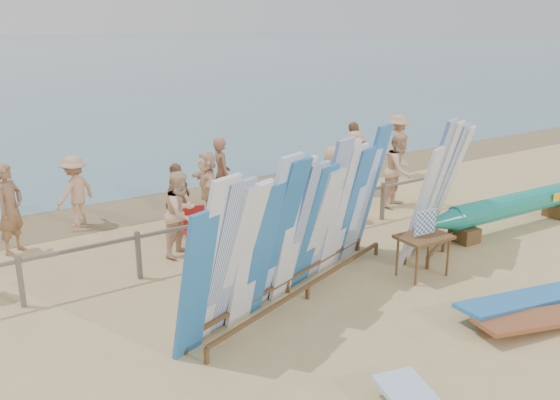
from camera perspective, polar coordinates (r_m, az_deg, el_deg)
ground at (r=9.70m, az=4.75°, el=-10.80°), size 160.00×160.00×0.00m
wet_sand_strip at (r=15.54m, az=-12.09°, el=-0.40°), size 40.00×2.60×0.01m
fence at (r=11.73m, az=-4.39°, el=-2.45°), size 12.08×0.08×0.90m
main_surfboard_rack at (r=9.78m, az=1.75°, el=-2.92°), size 5.23×2.35×2.65m
side_surfboard_rack at (r=12.19m, az=14.81°, el=0.84°), size 2.47×1.65×2.78m
outrigger_canoe at (r=14.28m, az=21.73°, el=-0.52°), size 5.90×0.76×0.84m
vendor_table at (r=11.14m, az=13.57°, el=-5.12°), size 0.98×0.71×1.26m
flat_board_d at (r=10.57m, az=22.30°, el=-9.66°), size 2.73×0.74×0.33m
flat_board_c at (r=10.23m, az=24.60°, el=-10.85°), size 2.76×1.11×0.27m
beach_chair_left at (r=12.51m, az=-8.08°, el=-3.29°), size 0.60×0.61×0.79m
beach_chair_right at (r=13.37m, az=-1.17°, el=-1.81°), size 0.61×0.62×0.78m
stroller at (r=14.04m, az=3.55°, el=0.01°), size 0.59×0.83×1.11m
beachgoer_5 at (r=14.32m, az=-7.03°, el=1.61°), size 0.78×1.50×1.55m
beachgoer_9 at (r=16.09m, az=7.16°, el=3.59°), size 1.18×0.67×1.71m
beachgoer_7 at (r=14.52m, az=-5.64°, el=2.45°), size 0.48×0.72×1.83m
beachgoer_8 at (r=15.13m, az=11.37°, el=2.87°), size 1.01×0.74×1.88m
beachgoer_10 at (r=16.51m, az=7.08°, el=4.24°), size 1.17×0.66×1.89m
beachgoer_4 at (r=12.93m, az=-9.81°, el=0.01°), size 1.01×0.90×1.63m
beachgoer_extra_0 at (r=18.25m, az=11.20°, el=5.19°), size 1.29×0.81×1.86m
beachgoer_2 at (r=11.84m, az=-9.47°, el=-1.29°), size 0.92×0.78×1.71m
beachgoer_1 at (r=12.92m, az=-24.53°, el=-0.78°), size 0.74×0.73×1.85m
beachgoer_3 at (r=14.15m, az=-19.12°, el=0.80°), size 1.13×0.91×1.63m
beachgoer_6 at (r=13.74m, az=5.08°, el=1.54°), size 0.92×0.90×1.79m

